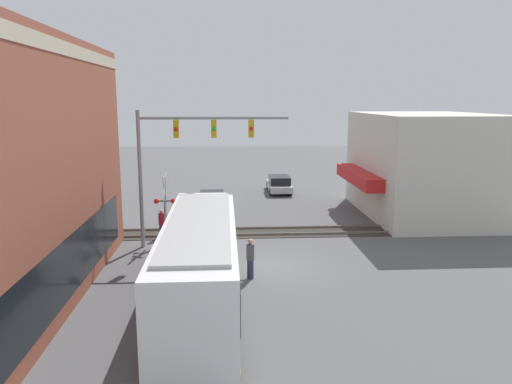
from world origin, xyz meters
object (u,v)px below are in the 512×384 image
object	(u,v)px
city_bus	(200,260)
pedestrian_near_bus	(250,258)
pedestrian_at_crossing	(162,224)
crossing_signal	(165,201)
parked_car_white	(212,203)
parked_car_silver	(279,185)

from	to	relation	value
city_bus	pedestrian_near_bus	size ratio (longest dim) A/B	6.61
pedestrian_at_crossing	crossing_signal	bearing A→B (deg)	-160.76
crossing_signal	parked_car_white	world-z (taller)	crossing_signal
city_bus	pedestrian_near_bus	xyz separation A→B (m)	(3.08, -1.98, -0.97)
crossing_signal	pedestrian_at_crossing	size ratio (longest dim) A/B	2.35
city_bus	pedestrian_near_bus	world-z (taller)	city_bus
crossing_signal	parked_car_silver	bearing A→B (deg)	-28.14
pedestrian_near_bus	pedestrian_at_crossing	bearing A→B (deg)	34.43
city_bus	pedestrian_at_crossing	distance (m)	10.21
crossing_signal	pedestrian_at_crossing	distance (m)	1.80
pedestrian_at_crossing	parked_car_white	bearing A→B (deg)	-23.27
crossing_signal	parked_car_white	distance (m)	7.64
parked_car_white	pedestrian_near_bus	size ratio (longest dim) A/B	2.75
pedestrian_at_crossing	city_bus	bearing A→B (deg)	-164.97
crossing_signal	pedestrian_near_bus	xyz separation A→B (m)	(-5.74, -4.27, -1.39)
parked_car_silver	city_bus	bearing A→B (deg)	166.90
parked_car_silver	pedestrian_at_crossing	size ratio (longest dim) A/B	2.83
pedestrian_at_crossing	parked_car_silver	bearing A→B (deg)	-30.94
city_bus	pedestrian_at_crossing	size ratio (longest dim) A/B	7.24
parked_car_white	pedestrian_at_crossing	bearing A→B (deg)	156.73
parked_car_silver	pedestrian_at_crossing	xyz separation A→B (m)	(-13.40, 8.03, 0.17)
crossing_signal	parked_car_white	size ratio (longest dim) A/B	0.78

